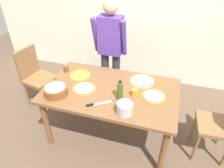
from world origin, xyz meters
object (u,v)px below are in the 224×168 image
at_px(steel_pot, 125,108).
at_px(cup_small_brown, 66,69).
at_px(cup_orange, 134,92).
at_px(avocado, 55,81).
at_px(olive_oil_bottle, 120,91).
at_px(pizza_second_cooked, 84,89).
at_px(chair_wooden_right, 223,122).
at_px(pizza_cooked_on_tray, 154,97).
at_px(dining_table, 111,96).
at_px(plate_with_slice, 80,75).
at_px(pizza_raw_on_board, 142,81).
at_px(chair_wooden_left, 35,74).
at_px(popcorn_bowl, 56,90).
at_px(chef_knife, 96,104).
at_px(person_cook, 110,47).

xyz_separation_m(steel_pot, cup_small_brown, (-0.96, 0.56, -0.02)).
relative_size(cup_orange, avocado, 1.21).
bearing_deg(olive_oil_bottle, pizza_second_cooked, 174.07).
distance_m(chair_wooden_right, pizza_cooked_on_tray, 0.84).
bearing_deg(pizza_second_cooked, cup_orange, 6.00).
height_order(dining_table, chair_wooden_right, chair_wooden_right).
xyz_separation_m(dining_table, cup_small_brown, (-0.71, 0.22, 0.13)).
height_order(plate_with_slice, steel_pot, steel_pot).
distance_m(pizza_raw_on_board, plate_with_slice, 0.82).
bearing_deg(steel_pot, cup_small_brown, 149.71).
xyz_separation_m(chair_wooden_left, popcorn_bowl, (0.73, -0.57, 0.28)).
relative_size(chef_knife, avocado, 3.67).
xyz_separation_m(olive_oil_bottle, cup_orange, (0.14, 0.11, -0.07)).
xyz_separation_m(pizza_second_cooked, plate_with_slice, (-0.18, 0.26, -0.00)).
height_order(olive_oil_bottle, chef_knife, olive_oil_bottle).
distance_m(plate_with_slice, cup_orange, 0.80).
xyz_separation_m(person_cook, pizza_second_cooked, (-0.07, -0.84, -0.17)).
distance_m(cup_small_brown, avocado, 0.29).
distance_m(person_cook, pizza_cooked_on_tray, 1.08).
bearing_deg(steel_pot, dining_table, 126.94).
bearing_deg(person_cook, popcorn_bowl, -108.85).
relative_size(chair_wooden_right, cup_small_brown, 11.18).
height_order(chair_wooden_left, chef_knife, chair_wooden_left).
height_order(pizza_raw_on_board, cup_small_brown, cup_small_brown).
xyz_separation_m(chair_wooden_left, pizza_second_cooked, (1.01, -0.40, 0.23)).
distance_m(cup_orange, avocado, 1.00).
bearing_deg(cup_small_brown, pizza_second_cooked, -37.76).
relative_size(chair_wooden_right, cup_orange, 11.18).
height_order(person_cook, cup_orange, person_cook).
height_order(pizza_cooked_on_tray, cup_orange, cup_orange).
distance_m(chair_wooden_right, popcorn_bowl, 1.96).
relative_size(steel_pot, cup_small_brown, 2.04).
bearing_deg(cup_orange, chef_knife, -142.46).
bearing_deg(steel_pot, cup_orange, 84.02).
distance_m(popcorn_bowl, avocado, 0.23).
height_order(cup_small_brown, chef_knife, cup_small_brown).
bearing_deg(pizza_second_cooked, olive_oil_bottle, -5.93).
distance_m(popcorn_bowl, cup_orange, 0.91).
relative_size(chair_wooden_left, steel_pot, 5.48).
bearing_deg(pizza_raw_on_board, dining_table, -139.64).
xyz_separation_m(pizza_second_cooked, chef_knife, (0.23, -0.22, -0.00)).
height_order(person_cook, steel_pot, person_cook).
bearing_deg(steel_pot, person_cook, 114.39).
height_order(pizza_raw_on_board, plate_with_slice, plate_with_slice).
relative_size(cup_small_brown, avocado, 1.21).
bearing_deg(pizza_cooked_on_tray, chef_knife, -151.97).
bearing_deg(pizza_cooked_on_tray, cup_orange, -171.87).
bearing_deg(popcorn_bowl, person_cook, 71.15).
xyz_separation_m(chair_wooden_left, cup_small_brown, (0.61, -0.09, 0.26)).
relative_size(plate_with_slice, olive_oil_bottle, 1.02).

